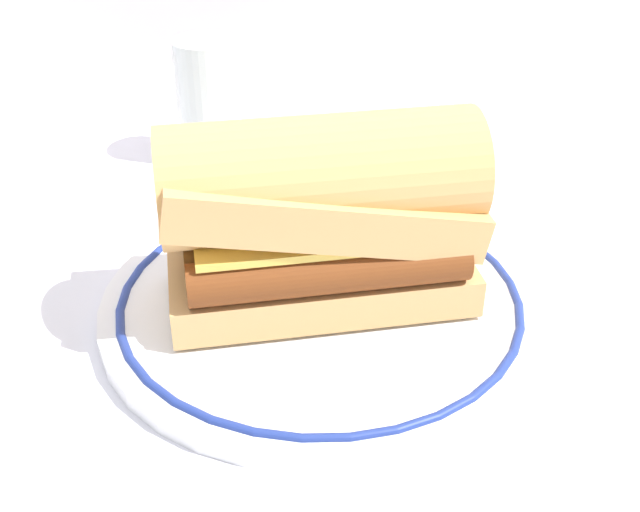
# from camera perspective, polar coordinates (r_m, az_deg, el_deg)

# --- Properties ---
(ground_plane) EXTENTS (1.50, 1.50, 0.00)m
(ground_plane) POSITION_cam_1_polar(r_m,az_deg,el_deg) (0.53, -0.51, -6.17)
(ground_plane) COLOR white
(plate) EXTENTS (0.30, 0.30, 0.01)m
(plate) POSITION_cam_1_polar(r_m,az_deg,el_deg) (0.55, -0.00, -3.26)
(plate) COLOR white
(plate) RESTS_ON ground_plane
(sausage_sandwich) EXTENTS (0.21, 0.11, 0.13)m
(sausage_sandwich) POSITION_cam_1_polar(r_m,az_deg,el_deg) (0.52, 0.00, 3.08)
(sausage_sandwich) COLOR tan
(sausage_sandwich) RESTS_ON plate
(drinking_glass) EXTENTS (0.06, 0.06, 0.11)m
(drinking_glass) POSITION_cam_1_polar(r_m,az_deg,el_deg) (0.76, -7.81, 10.29)
(drinking_glass) COLOR silver
(drinking_glass) RESTS_ON ground_plane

